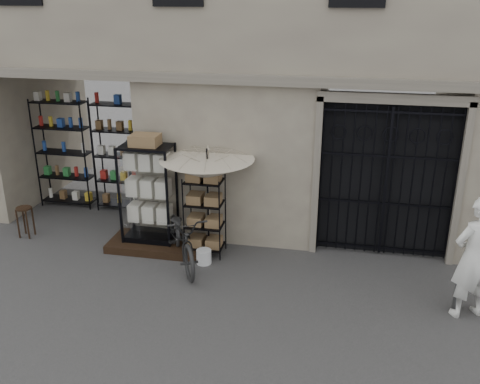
% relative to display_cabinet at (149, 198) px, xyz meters
% --- Properties ---
extents(ground, '(80.00, 80.00, 0.00)m').
position_rel_display_cabinet_xyz_m(ground, '(2.63, -1.64, -1.00)').
color(ground, black).
rests_on(ground, ground).
extents(main_building, '(14.00, 4.00, 9.00)m').
position_rel_display_cabinet_xyz_m(main_building, '(2.63, 2.36, 3.50)').
color(main_building, gray).
rests_on(main_building, ground).
extents(shop_recess, '(3.00, 1.70, 3.00)m').
position_rel_display_cabinet_xyz_m(shop_recess, '(-1.87, 1.16, 0.50)').
color(shop_recess, black).
rests_on(shop_recess, ground).
extents(shop_shelving, '(2.70, 0.50, 2.50)m').
position_rel_display_cabinet_xyz_m(shop_shelving, '(-1.92, 1.66, 0.25)').
color(shop_shelving, black).
rests_on(shop_shelving, ground).
extents(iron_gate, '(2.50, 0.21, 3.00)m').
position_rel_display_cabinet_xyz_m(iron_gate, '(4.38, 0.64, 0.50)').
color(iron_gate, black).
rests_on(iron_gate, ground).
extents(step_platform, '(2.00, 0.90, 0.15)m').
position_rel_display_cabinet_xyz_m(step_platform, '(0.23, -0.09, -0.92)').
color(step_platform, black).
rests_on(step_platform, ground).
extents(display_cabinet, '(0.96, 0.62, 2.04)m').
position_rel_display_cabinet_xyz_m(display_cabinet, '(0.00, 0.00, 0.00)').
color(display_cabinet, black).
rests_on(display_cabinet, step_platform).
extents(wire_rack, '(0.71, 0.53, 1.55)m').
position_rel_display_cabinet_xyz_m(wire_rack, '(1.13, -0.10, -0.24)').
color(wire_rack, black).
rests_on(wire_rack, ground).
extents(market_umbrella, '(1.92, 1.94, 2.47)m').
position_rel_display_cabinet_xyz_m(market_umbrella, '(1.18, -0.03, 0.78)').
color(market_umbrella, black).
rests_on(market_umbrella, ground).
extents(white_bucket, '(0.35, 0.35, 0.27)m').
position_rel_display_cabinet_xyz_m(white_bucket, '(1.21, -0.51, -0.86)').
color(white_bucket, silver).
rests_on(white_bucket, ground).
extents(bicycle, '(1.12, 1.25, 2.00)m').
position_rel_display_cabinet_xyz_m(bicycle, '(0.82, -0.58, -1.00)').
color(bicycle, black).
rests_on(bicycle, ground).
extents(wooden_stool, '(0.33, 0.33, 0.64)m').
position_rel_display_cabinet_xyz_m(wooden_stool, '(-2.63, -0.11, -0.66)').
color(wooden_stool, black).
rests_on(wooden_stool, ground).
extents(steel_bollard, '(0.17, 0.17, 0.74)m').
position_rel_display_cabinet_xyz_m(steel_bollard, '(5.51, -1.18, -0.63)').
color(steel_bollard, '#595A5C').
rests_on(steel_bollard, ground).
extents(shopkeeper, '(1.51, 2.09, 0.47)m').
position_rel_display_cabinet_xyz_m(shopkeeper, '(5.61, -1.30, -1.00)').
color(shopkeeper, white).
rests_on(shopkeeper, ground).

